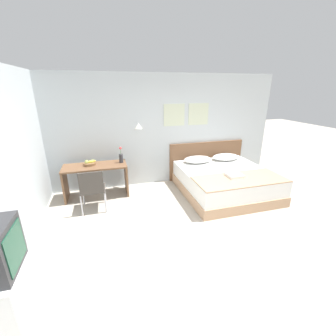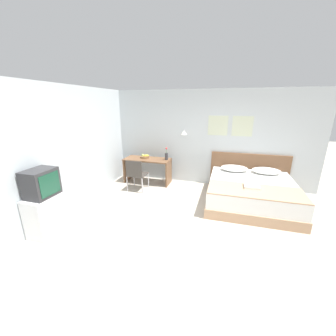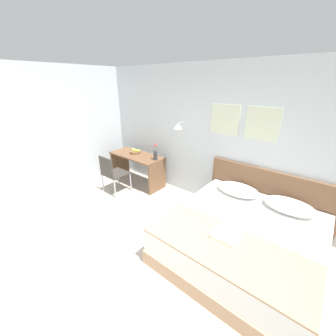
% 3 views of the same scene
% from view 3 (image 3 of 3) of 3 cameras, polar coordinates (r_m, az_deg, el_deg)
% --- Properties ---
extents(ground_plane, '(24.00, 24.00, 0.00)m').
position_cam_3_polar(ground_plane, '(3.10, -21.31, -27.67)').
color(ground_plane, '#B2A899').
extents(wall_back, '(6.00, 0.31, 2.65)m').
position_cam_3_polar(wall_back, '(4.09, 10.75, 8.51)').
color(wall_back, silver).
rests_on(wall_back, ground_plane).
extents(bed, '(1.92, 1.99, 0.56)m').
position_cam_3_polar(bed, '(3.22, 19.64, -18.08)').
color(bed, tan).
rests_on(bed, ground_plane).
extents(headboard, '(2.04, 0.06, 0.98)m').
position_cam_3_polar(headboard, '(3.94, 25.50, -7.25)').
color(headboard, brown).
rests_on(headboard, ground_plane).
extents(pillow_left, '(0.70, 0.46, 0.14)m').
position_cam_3_polar(pillow_left, '(3.69, 18.76, -5.65)').
color(pillow_left, white).
rests_on(pillow_left, bed).
extents(pillow_right, '(0.70, 0.46, 0.14)m').
position_cam_3_polar(pillow_right, '(3.55, 30.56, -9.03)').
color(pillow_right, white).
rests_on(pillow_right, bed).
extents(throw_blanket, '(1.86, 0.79, 0.02)m').
position_cam_3_polar(throw_blanket, '(2.61, 15.65, -20.19)').
color(throw_blanket, tan).
rests_on(throw_blanket, bed).
extents(folded_towel_near_foot, '(0.30, 0.30, 0.06)m').
position_cam_3_polar(folded_towel_near_foot, '(2.70, 15.95, -17.42)').
color(folded_towel_near_foot, white).
rests_on(folded_towel_near_foot, throw_blanket).
extents(desk, '(1.35, 0.58, 0.73)m').
position_cam_3_polar(desk, '(4.97, -8.59, 1.42)').
color(desk, brown).
rests_on(desk, ground_plane).
extents(desk_chair, '(0.48, 0.48, 0.87)m').
position_cam_3_polar(desk_chair, '(4.63, -15.38, -1.00)').
color(desk_chair, '#3D3833').
rests_on(desk_chair, ground_plane).
extents(fruit_bowl, '(0.27, 0.26, 0.12)m').
position_cam_3_polar(fruit_bowl, '(5.00, -9.11, 4.52)').
color(fruit_bowl, brown).
rests_on(fruit_bowl, desk).
extents(flower_vase, '(0.09, 0.09, 0.36)m').
position_cam_3_polar(flower_vase, '(4.49, -3.49, 3.79)').
color(flower_vase, '#333338').
rests_on(flower_vase, desk).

